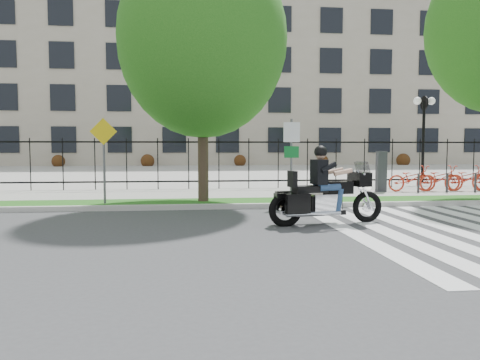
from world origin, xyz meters
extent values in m
plane|color=#3B3B3E|center=(0.00, 0.00, 0.00)|extent=(120.00, 120.00, 0.00)
cube|color=#B2AFA7|center=(0.00, 4.10, 0.07)|extent=(60.00, 0.20, 0.15)
cube|color=#1D5916|center=(0.00, 4.95, 0.07)|extent=(60.00, 1.50, 0.15)
cube|color=#9D9A93|center=(0.00, 7.45, 0.07)|extent=(60.00, 3.50, 0.15)
cube|color=#9D9A93|center=(0.00, 25.00, 0.05)|extent=(80.00, 34.00, 0.10)
cube|color=#9E9380|center=(0.00, 45.00, 10.00)|extent=(60.00, 20.00, 20.00)
cylinder|color=black|center=(10.00, 12.00, 2.00)|extent=(0.14, 0.14, 4.00)
cylinder|color=black|center=(10.00, 12.00, 3.90)|extent=(0.06, 0.70, 0.70)
sphere|color=white|center=(9.65, 12.00, 4.00)|extent=(0.36, 0.36, 0.36)
sphere|color=white|center=(10.35, 12.00, 4.00)|extent=(0.36, 0.36, 0.36)
cylinder|color=#33271B|center=(-0.76, 4.95, 1.81)|extent=(0.32, 0.32, 3.32)
ellipsoid|color=#175814|center=(-0.76, 4.95, 5.00)|extent=(5.08, 5.08, 5.84)
cube|color=#2D2D33|center=(5.88, 7.20, 0.90)|extent=(0.35, 0.25, 1.50)
imported|color=red|center=(7.08, 7.20, 0.63)|extent=(1.84, 0.64, 0.97)
cylinder|color=#2D2D33|center=(7.08, 6.70, 0.50)|extent=(0.08, 0.08, 0.70)
imported|color=red|center=(8.18, 7.20, 0.63)|extent=(1.84, 0.64, 0.97)
cylinder|color=#2D2D33|center=(8.18, 6.70, 0.50)|extent=(0.08, 0.08, 0.70)
imported|color=red|center=(9.28, 7.20, 0.63)|extent=(1.84, 0.64, 0.97)
cylinder|color=#2D2D33|center=(9.28, 6.70, 0.50)|extent=(0.08, 0.08, 0.70)
cylinder|color=#59595B|center=(1.90, 4.60, 1.40)|extent=(0.07, 0.07, 2.50)
cube|color=white|center=(1.90, 4.56, 2.25)|extent=(0.50, 0.03, 0.60)
cube|color=#0C6626|center=(1.90, 4.56, 1.65)|extent=(0.45, 0.03, 0.35)
cylinder|color=#59595B|center=(-3.65, 4.60, 1.35)|extent=(0.07, 0.07, 2.40)
cube|color=yellow|center=(-3.65, 4.56, 2.25)|extent=(0.78, 0.03, 0.78)
torus|color=black|center=(3.03, 1.32, 0.37)|extent=(0.77, 0.26, 0.76)
torus|color=black|center=(0.97, 0.99, 0.37)|extent=(0.82, 0.29, 0.80)
cube|color=black|center=(2.81, 1.29, 1.04)|extent=(0.42, 0.65, 0.33)
cube|color=#26262B|center=(2.89, 1.30, 1.29)|extent=(0.25, 0.57, 0.33)
cube|color=silver|center=(1.95, 1.15, 0.49)|extent=(0.71, 0.47, 0.44)
cube|color=black|center=(2.27, 1.20, 0.85)|extent=(0.65, 0.46, 0.28)
cube|color=black|center=(1.57, 1.09, 0.83)|extent=(0.82, 0.51, 0.15)
cube|color=black|center=(1.14, 1.02, 1.07)|extent=(0.17, 0.39, 0.37)
cube|color=black|center=(1.19, 0.69, 0.55)|extent=(0.57, 0.26, 0.44)
cube|color=black|center=(1.08, 1.34, 0.55)|extent=(0.57, 0.26, 0.44)
cube|color=black|center=(1.78, 1.12, 1.23)|extent=(0.33, 0.47, 0.57)
sphere|color=tan|center=(1.82, 1.13, 1.64)|extent=(0.25, 0.25, 0.25)
sphere|color=black|center=(1.82, 1.13, 1.69)|extent=(0.30, 0.30, 0.30)
camera|label=1|loc=(-1.21, -9.36, 1.79)|focal=35.00mm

